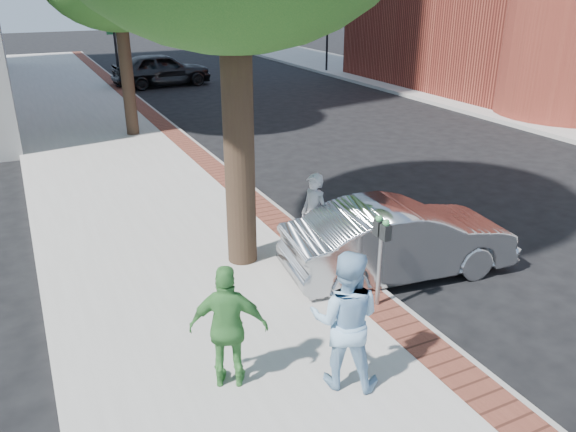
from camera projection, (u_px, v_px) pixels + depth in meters
ground at (323, 309)px, 8.89m from camera, size 120.00×120.00×0.00m
sidewalk at (127, 174)px, 14.90m from camera, size 5.00×60.00×0.15m
brick_strip at (206, 161)px, 15.76m from camera, size 0.60×60.00×0.01m
curb at (218, 162)px, 15.93m from camera, size 0.10×60.00×0.15m
sidewalk_far at (553, 116)px, 21.34m from camera, size 5.00×60.00×0.15m
signal_near at (115, 40)px, 26.66m from camera, size 0.70×0.15×3.80m
signal_far at (327, 32)px, 31.33m from camera, size 0.70×0.15×3.80m
parking_meter at (381, 243)px, 8.32m from camera, size 0.12×0.32×1.47m
person_gray at (314, 216)px, 10.01m from camera, size 0.50×0.65×1.56m
person_officer at (345, 320)px, 6.71m from camera, size 1.11×1.07×1.80m
person_green at (229, 327)px, 6.72m from camera, size 1.03×0.77×1.63m
sedan_silver at (400, 239)px, 9.72m from camera, size 4.20×1.89×1.34m
bg_car at (162, 69)px, 27.75m from camera, size 4.87×2.20×1.62m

